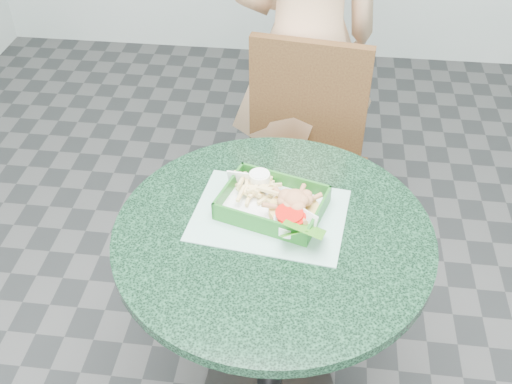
# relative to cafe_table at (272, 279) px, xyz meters

# --- Properties ---
(cafe_table) EXTENTS (0.83, 0.83, 0.75)m
(cafe_table) POSITION_rel_cafe_table_xyz_m (0.00, 0.00, 0.00)
(cafe_table) COLOR #2C2C2D
(cafe_table) RESTS_ON floor
(dining_chair) EXTENTS (0.43, 0.43, 0.93)m
(dining_chair) POSITION_rel_cafe_table_xyz_m (0.05, 0.66, -0.05)
(dining_chair) COLOR black
(dining_chair) RESTS_ON floor
(diner_person) EXTENTS (0.80, 0.68, 1.85)m
(diner_person) POSITION_rel_cafe_table_xyz_m (0.03, 0.92, 0.34)
(diner_person) COLOR #EEB686
(diner_person) RESTS_ON floor
(placemat) EXTENTS (0.43, 0.34, 0.00)m
(placemat) POSITION_rel_cafe_table_xyz_m (-0.02, 0.06, 0.17)
(placemat) COLOR #88B9AA
(placemat) RESTS_ON cafe_table
(food_basket) EXTENTS (0.26, 0.19, 0.05)m
(food_basket) POSITION_rel_cafe_table_xyz_m (-0.01, 0.07, 0.19)
(food_basket) COLOR #1C631E
(food_basket) RESTS_ON placemat
(crab_sandwich) EXTENTS (0.13, 0.13, 0.08)m
(crab_sandwich) POSITION_rel_cafe_table_xyz_m (0.05, 0.07, 0.22)
(crab_sandwich) COLOR tan
(crab_sandwich) RESTS_ON food_basket
(fries_pile) EXTENTS (0.12, 0.13, 0.04)m
(fries_pile) POSITION_rel_cafe_table_xyz_m (-0.07, 0.09, 0.21)
(fries_pile) COLOR #F0D081
(fries_pile) RESTS_ON food_basket
(sauce_ramekin) EXTENTS (0.06, 0.06, 0.03)m
(sauce_ramekin) POSITION_rel_cafe_table_xyz_m (-0.07, 0.13, 0.22)
(sauce_ramekin) COLOR white
(sauce_ramekin) RESTS_ON food_basket
(garnish_cup) EXTENTS (0.13, 0.12, 0.05)m
(garnish_cup) POSITION_rel_cafe_table_xyz_m (0.07, 0.01, 0.21)
(garnish_cup) COLOR white
(garnish_cup) RESTS_ON food_basket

